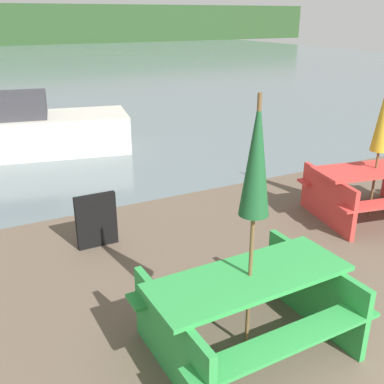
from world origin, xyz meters
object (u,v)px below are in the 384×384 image
Objects in this scene: picnic_table_red at (373,187)px; signboard at (96,221)px; umbrella_darkgreen at (256,160)px; boat at (37,130)px; picnic_table_green at (248,303)px.

picnic_table_red is 2.77× the size of signboard.
umbrella_darkgreen is 7.72m from boat.
boat reaches higher than picnic_table_green.
picnic_table_green is 1.38m from umbrella_darkgreen.
umbrella_darkgreen is 3.08m from signboard.
signboard is (-0.68, 2.61, -1.48)m from umbrella_darkgreen.
umbrella_darkgreen reaches higher than picnic_table_green.
picnic_table_green is 7.60m from boat.
picnic_table_red is 4.19m from signboard.
picnic_table_green is at bearing -75.96° from umbrella_darkgreen.
signboard is (-0.68, 2.61, -0.10)m from picnic_table_green.
boat reaches higher than picnic_table_red.
boat is at bearing 123.70° from picnic_table_red.
umbrella_darkgreen is (-0.00, 0.00, 1.38)m from picnic_table_green.
boat is at bearing 94.54° from picnic_table_green.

